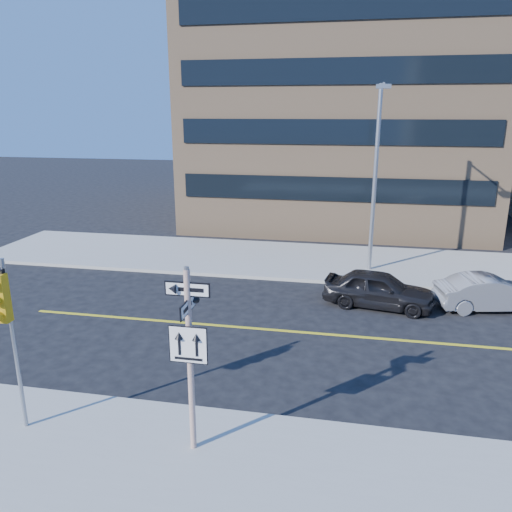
% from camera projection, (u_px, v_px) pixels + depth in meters
% --- Properties ---
extents(ground, '(120.00, 120.00, 0.00)m').
position_uv_depth(ground, '(223.00, 391.00, 13.09)').
color(ground, black).
rests_on(ground, ground).
extents(sign_pole, '(0.92, 0.92, 4.06)m').
position_uv_depth(sign_pole, '(190.00, 351.00, 10.04)').
color(sign_pole, silver).
rests_on(sign_pole, near_sidewalk).
extents(traffic_signal, '(0.32, 0.45, 4.00)m').
position_uv_depth(traffic_signal, '(4.00, 312.00, 10.46)').
color(traffic_signal, gray).
rests_on(traffic_signal, near_sidewalk).
extents(parked_car_a, '(2.30, 4.26, 1.38)m').
position_uv_depth(parked_car_a, '(379.00, 289.00, 18.57)').
color(parked_car_a, black).
rests_on(parked_car_a, ground).
extents(parked_car_b, '(2.14, 4.10, 1.29)m').
position_uv_depth(parked_car_b, '(490.00, 293.00, 18.31)').
color(parked_car_b, gray).
rests_on(parked_car_b, ground).
extents(streetlight_a, '(0.55, 2.25, 8.00)m').
position_uv_depth(streetlight_a, '(376.00, 167.00, 21.17)').
color(streetlight_a, gray).
rests_on(streetlight_a, far_sidewalk).
extents(building_brick, '(18.00, 18.00, 18.00)m').
position_uv_depth(building_brick, '(342.00, 81.00, 33.76)').
color(building_brick, '#A27E5A').
rests_on(building_brick, ground).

